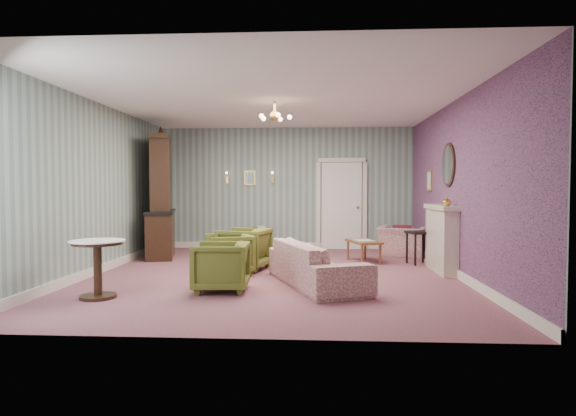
# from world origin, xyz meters

# --- Properties ---
(floor) EXTENTS (7.00, 7.00, 0.00)m
(floor) POSITION_xyz_m (0.00, 0.00, 0.00)
(floor) COLOR #874E5C
(floor) RESTS_ON ground
(ceiling) EXTENTS (7.00, 7.00, 0.00)m
(ceiling) POSITION_xyz_m (0.00, 0.00, 2.90)
(ceiling) COLOR white
(ceiling) RESTS_ON ground
(wall_back) EXTENTS (6.00, 0.00, 6.00)m
(wall_back) POSITION_xyz_m (0.00, 3.50, 1.45)
(wall_back) COLOR slate
(wall_back) RESTS_ON ground
(wall_front) EXTENTS (6.00, 0.00, 6.00)m
(wall_front) POSITION_xyz_m (0.00, -3.50, 1.45)
(wall_front) COLOR slate
(wall_front) RESTS_ON ground
(wall_left) EXTENTS (0.00, 7.00, 7.00)m
(wall_left) POSITION_xyz_m (-3.00, 0.00, 1.45)
(wall_left) COLOR slate
(wall_left) RESTS_ON ground
(wall_right) EXTENTS (0.00, 7.00, 7.00)m
(wall_right) POSITION_xyz_m (3.00, 0.00, 1.45)
(wall_right) COLOR slate
(wall_right) RESTS_ON ground
(wall_right_floral) EXTENTS (0.00, 7.00, 7.00)m
(wall_right_floral) POSITION_xyz_m (2.98, 0.00, 1.45)
(wall_right_floral) COLOR #AC5683
(wall_right_floral) RESTS_ON ground
(door) EXTENTS (1.12, 0.12, 2.16)m
(door) POSITION_xyz_m (1.30, 3.46, 1.08)
(door) COLOR white
(door) RESTS_ON floor
(olive_chair_a) EXTENTS (0.73, 0.77, 0.76)m
(olive_chair_a) POSITION_xyz_m (-0.64, -1.39, 0.38)
(olive_chair_a) COLOR #5D6222
(olive_chair_a) RESTS_ON floor
(olive_chair_b) EXTENTS (0.89, 0.92, 0.76)m
(olive_chair_b) POSITION_xyz_m (-0.77, -0.06, 0.38)
(olive_chair_b) COLOR #5D6222
(olive_chair_b) RESTS_ON floor
(olive_chair_c) EXTENTS (0.91, 0.95, 0.82)m
(olive_chair_c) POSITION_xyz_m (-0.59, 0.42, 0.41)
(olive_chair_c) COLOR #5D6222
(olive_chair_c) RESTS_ON floor
(sofa_chintz) EXTENTS (1.39, 2.30, 0.86)m
(sofa_chintz) POSITION_xyz_m (0.70, -0.88, 0.43)
(sofa_chintz) COLOR #993D57
(sofa_chintz) RESTS_ON floor
(wingback_chair) EXTENTS (1.13, 0.92, 0.85)m
(wingback_chair) POSITION_xyz_m (2.56, 2.37, 0.42)
(wingback_chair) COLOR #993D57
(wingback_chair) RESTS_ON floor
(dresser) EXTENTS (0.95, 1.71, 2.70)m
(dresser) POSITION_xyz_m (-2.59, 1.94, 1.35)
(dresser) COLOR black
(dresser) RESTS_ON floor
(fireplace) EXTENTS (0.30, 1.40, 1.16)m
(fireplace) POSITION_xyz_m (2.86, 0.40, 0.58)
(fireplace) COLOR beige
(fireplace) RESTS_ON floor
(mantel_vase) EXTENTS (0.15, 0.15, 0.15)m
(mantel_vase) POSITION_xyz_m (2.84, 0.00, 1.23)
(mantel_vase) COLOR gold
(mantel_vase) RESTS_ON fireplace
(oval_mirror) EXTENTS (0.04, 0.76, 0.84)m
(oval_mirror) POSITION_xyz_m (2.96, 0.40, 1.85)
(oval_mirror) COLOR white
(oval_mirror) RESTS_ON wall_right
(framed_print) EXTENTS (0.04, 0.34, 0.42)m
(framed_print) POSITION_xyz_m (2.97, 1.75, 1.60)
(framed_print) COLOR gold
(framed_print) RESTS_ON wall_right
(coffee_table) EXTENTS (0.70, 0.94, 0.43)m
(coffee_table) POSITION_xyz_m (1.63, 1.42, 0.21)
(coffee_table) COLOR brown
(coffee_table) RESTS_ON floor
(side_table_black) EXTENTS (0.52, 0.52, 0.63)m
(side_table_black) POSITION_xyz_m (2.65, 1.16, 0.32)
(side_table_black) COLOR black
(side_table_black) RESTS_ON floor
(pedestal_table) EXTENTS (0.85, 0.85, 0.77)m
(pedestal_table) POSITION_xyz_m (-2.17, -1.91, 0.39)
(pedestal_table) COLOR black
(pedestal_table) RESTS_ON floor
(nesting_table) EXTENTS (0.47, 0.53, 0.58)m
(nesting_table) POSITION_xyz_m (-0.60, 3.15, 0.29)
(nesting_table) COLOR brown
(nesting_table) RESTS_ON floor
(gilt_mirror_back) EXTENTS (0.28, 0.06, 0.36)m
(gilt_mirror_back) POSITION_xyz_m (-0.90, 3.46, 1.70)
(gilt_mirror_back) COLOR gold
(gilt_mirror_back) RESTS_ON wall_back
(sconce_left) EXTENTS (0.16, 0.12, 0.30)m
(sconce_left) POSITION_xyz_m (-1.45, 3.44, 1.70)
(sconce_left) COLOR gold
(sconce_left) RESTS_ON wall_back
(sconce_right) EXTENTS (0.16, 0.12, 0.30)m
(sconce_right) POSITION_xyz_m (-0.35, 3.44, 1.70)
(sconce_right) COLOR gold
(sconce_right) RESTS_ON wall_back
(chandelier) EXTENTS (0.56, 0.56, 0.36)m
(chandelier) POSITION_xyz_m (0.00, 0.00, 2.63)
(chandelier) COLOR gold
(chandelier) RESTS_ON ceiling
(burgundy_cushion) EXTENTS (0.41, 0.28, 0.39)m
(burgundy_cushion) POSITION_xyz_m (2.51, 2.22, 0.48)
(burgundy_cushion) COLOR maroon
(burgundy_cushion) RESTS_ON wingback_chair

